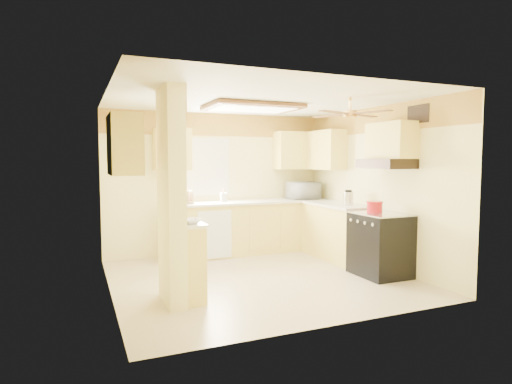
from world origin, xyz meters
name	(u,v)px	position (x,y,z in m)	size (l,w,h in m)	color
floor	(259,278)	(0.00, 0.00, 0.00)	(4.00, 4.00, 0.00)	#CFB88F
ceiling	(259,100)	(0.00, 0.00, 2.50)	(4.00, 4.00, 0.00)	white
wall_back	(218,183)	(0.00, 1.90, 1.25)	(4.00, 4.00, 0.00)	#F4E695
wall_front	(336,203)	(0.00, -1.90, 1.25)	(4.00, 4.00, 0.00)	#F4E695
wall_left	(109,195)	(-2.00, 0.00, 1.25)	(3.80, 3.80, 0.00)	#F4E695
wall_right	(375,187)	(2.00, 0.00, 1.25)	(3.80, 3.80, 0.00)	#F4E695
wallpaper_border	(218,125)	(0.00, 1.88, 2.30)	(4.00, 0.02, 0.40)	#FFCD4B
partition_column	(171,197)	(-1.35, -0.55, 1.25)	(0.20, 0.70, 2.50)	#F4E695
partition_ledge	(191,263)	(-1.13, -0.55, 0.45)	(0.25, 0.55, 0.90)	#FFE06C
ledge_top	(190,224)	(-1.13, -0.55, 0.92)	(0.28, 0.58, 0.04)	white
lower_cabinets_back	(249,228)	(0.50, 1.60, 0.45)	(3.00, 0.60, 0.90)	#FFE06C
lower_cabinets_right	(337,232)	(1.70, 0.60, 0.45)	(0.60, 1.40, 0.90)	#FFE06C
countertop_back	(250,202)	(0.50, 1.59, 0.92)	(3.04, 0.64, 0.04)	white
countertop_right	(337,205)	(1.69, 0.60, 0.92)	(0.64, 1.44, 0.04)	white
dishwasher_panel	(215,235)	(-0.25, 1.29, 0.43)	(0.58, 0.02, 0.80)	white
window	(204,167)	(-0.25, 1.89, 1.55)	(0.92, 0.02, 1.02)	white
upper_cab_back_left	(172,149)	(-0.85, 1.72, 1.85)	(0.60, 0.35, 0.70)	#FFE06C
upper_cab_back_right	(298,151)	(1.55, 1.72, 1.85)	(0.90, 0.35, 0.70)	#FFE06C
upper_cab_right	(324,150)	(1.82, 1.25, 1.85)	(0.35, 1.00, 0.70)	#FFE06C
upper_cab_left_wall	(125,145)	(-1.82, -0.25, 1.85)	(0.35, 0.75, 0.70)	#FFE06C
upper_cab_over_stove	(391,141)	(1.82, -0.55, 1.95)	(0.35, 0.76, 0.52)	#FFE06C
stove	(380,244)	(1.67, -0.55, 0.46)	(0.68, 0.77, 0.92)	black
range_hood	(386,164)	(1.74, -0.55, 1.62)	(0.50, 0.76, 0.14)	black
poster_menu	(180,145)	(-1.24, -0.55, 1.85)	(0.02, 0.42, 0.57)	black
poster_nashville	(181,201)	(-1.24, -0.55, 1.20)	(0.02, 0.42, 0.57)	black
ceiling_light_panel	(252,108)	(0.10, 0.50, 2.46)	(1.35, 0.95, 0.06)	brown
ceiling_fan	(350,114)	(1.00, -0.70, 2.29)	(1.15, 1.15, 0.26)	gold
vent_grate	(418,114)	(1.98, -0.90, 2.30)	(0.02, 0.40, 0.25)	black
microwave	(303,191)	(1.58, 1.56, 1.10)	(0.57, 0.39, 0.32)	white
bowl	(191,221)	(-1.15, -0.67, 0.97)	(0.23, 0.23, 0.06)	white
dutch_oven	(375,207)	(1.64, -0.44, 1.00)	(0.24, 0.24, 0.16)	#AB1219
kettle	(348,198)	(1.71, 0.30, 1.06)	(0.16, 0.16, 0.25)	silver
dish_rack	(181,199)	(-0.74, 1.60, 1.02)	(0.38, 0.29, 0.22)	tan
utensil_crock	(223,197)	(0.03, 1.68, 1.02)	(0.12, 0.12, 0.24)	white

